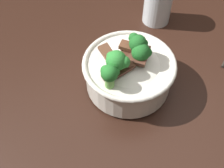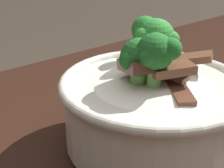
% 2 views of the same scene
% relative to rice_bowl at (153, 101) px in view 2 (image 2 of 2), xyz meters
% --- Properties ---
extents(rice_bowl, '(0.21, 0.21, 0.14)m').
position_rel_rice_bowl_xyz_m(rice_bowl, '(0.00, 0.00, 0.00)').
color(rice_bowl, silver).
rests_on(rice_bowl, dining_table).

